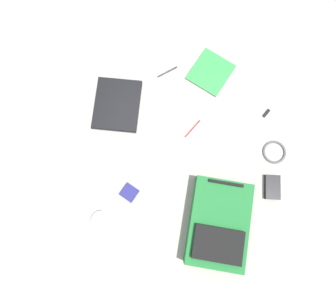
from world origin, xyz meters
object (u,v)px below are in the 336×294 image
(laptop, at_px, (117,105))
(usb_stick, at_px, (266,113))
(cable_coil, at_px, (274,152))
(backpack, at_px, (218,224))
(book_red, at_px, (211,72))
(computer_mouse, at_px, (97,219))
(earbud_pouch, at_px, (129,193))
(power_brick, at_px, (272,187))
(pen_black, at_px, (193,128))
(pen_blue, at_px, (167,72))

(laptop, distance_m, usb_stick, 0.86)
(usb_stick, bearing_deg, cable_coil, -60.63)
(backpack, height_order, book_red, backpack)
(computer_mouse, bearing_deg, earbud_pouch, 68.91)
(laptop, distance_m, computer_mouse, 0.64)
(book_red, bearing_deg, cable_coil, -32.51)
(book_red, relative_size, power_brick, 2.05)
(power_brick, height_order, earbud_pouch, power_brick)
(pen_black, xyz_separation_m, earbud_pouch, (-0.19, -0.47, 0.01))
(computer_mouse, xyz_separation_m, earbud_pouch, (0.10, 0.19, -0.01))
(cable_coil, bearing_deg, usb_stick, 119.37)
(laptop, bearing_deg, book_red, 42.21)
(computer_mouse, distance_m, earbud_pouch, 0.22)
(backpack, relative_size, cable_coil, 3.79)
(computer_mouse, height_order, usb_stick, computer_mouse)
(computer_mouse, bearing_deg, pen_blue, 95.46)
(usb_stick, bearing_deg, earbud_pouch, -127.89)
(computer_mouse, distance_m, usb_stick, 1.11)
(backpack, xyz_separation_m, pen_black, (-0.31, 0.44, -0.06))
(cable_coil, distance_m, earbud_pouch, 0.83)
(pen_blue, height_order, earbud_pouch, earbud_pouch)
(earbud_pouch, bearing_deg, power_brick, 23.92)
(cable_coil, xyz_separation_m, power_brick, (0.05, -0.19, 0.01))
(power_brick, height_order, usb_stick, power_brick)
(computer_mouse, relative_size, usb_stick, 1.65)
(book_red, distance_m, cable_coil, 0.59)
(pen_blue, bearing_deg, power_brick, -28.13)
(backpack, distance_m, power_brick, 0.37)
(power_brick, relative_size, earbud_pouch, 1.65)
(backpack, relative_size, laptop, 1.35)
(power_brick, bearing_deg, usb_stick, 112.09)
(cable_coil, bearing_deg, backpack, -108.84)
(laptop, relative_size, pen_black, 2.79)
(cable_coil, distance_m, power_brick, 0.20)
(backpack, height_order, computer_mouse, backpack)
(computer_mouse, distance_m, pen_black, 0.72)
(computer_mouse, bearing_deg, backpack, 26.81)
(pen_blue, height_order, usb_stick, pen_blue)
(cable_coil, relative_size, earbud_pouch, 1.65)
(book_red, height_order, power_brick, power_brick)
(power_brick, bearing_deg, pen_blue, 151.87)
(book_red, distance_m, earbud_pouch, 0.84)
(earbud_pouch, relative_size, usb_stick, 1.39)
(computer_mouse, bearing_deg, book_red, 82.46)
(laptop, distance_m, pen_black, 0.45)
(backpack, relative_size, power_brick, 3.80)
(cable_coil, height_order, power_brick, power_brick)
(power_brick, bearing_deg, book_red, 136.84)
(laptop, relative_size, book_red, 1.38)
(computer_mouse, relative_size, power_brick, 0.72)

